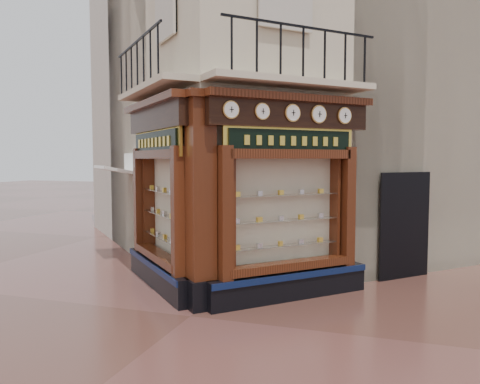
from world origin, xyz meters
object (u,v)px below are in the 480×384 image
at_px(clock_d, 319,114).
at_px(signboard_right, 292,141).
at_px(corner_pilaster, 201,203).
at_px(clock_e, 344,116).
at_px(awning, 117,259).
at_px(signboard_left, 155,143).
at_px(clock_c, 293,113).
at_px(clock_a, 231,110).
at_px(clock_b, 262,111).

height_order(clock_d, signboard_right, clock_d).
height_order(corner_pilaster, clock_d, corner_pilaster).
height_order(clock_e, awning, clock_e).
relative_size(clock_e, signboard_left, 0.15).
relative_size(signboard_left, signboard_right, 1.06).
distance_m(corner_pilaster, clock_c, 2.42).
bearing_deg(signboard_left, signboard_right, -135.00).
distance_m(awning, signboard_left, 4.43).
distance_m(clock_a, clock_b, 0.63).
xyz_separation_m(corner_pilaster, signboard_left, (-1.46, 1.01, 1.15)).
distance_m(clock_b, clock_c, 0.66).
xyz_separation_m(corner_pilaster, clock_e, (2.37, 1.77, 1.67)).
distance_m(clock_a, clock_d, 1.89).
height_order(corner_pilaster, signboard_left, corner_pilaster).
bearing_deg(corner_pilaster, clock_e, -8.30).
bearing_deg(signboard_right, corner_pilaster, 169.75).
bearing_deg(signboard_left, awning, 3.33).
bearing_deg(signboard_right, clock_d, -11.43).
height_order(clock_a, clock_d, clock_d).
distance_m(clock_a, awning, 6.51).
height_order(clock_d, clock_e, clock_d).
xyz_separation_m(clock_e, awning, (-6.19, 1.35, -3.62)).
relative_size(clock_a, signboard_left, 0.14).
bearing_deg(signboard_left, corner_pilaster, -169.75).
distance_m(clock_b, clock_e, 1.89).
height_order(awning, signboard_left, signboard_left).
relative_size(clock_a, clock_c, 0.95).
bearing_deg(signboard_right, clock_c, -116.94).
height_order(corner_pilaster, awning, corner_pilaster).
relative_size(corner_pilaster, clock_e, 11.86).
bearing_deg(clock_b, clock_e, 0.00).
distance_m(clock_a, signboard_left, 2.35).
distance_m(corner_pilaster, clock_e, 3.40).
bearing_deg(signboard_left, clock_e, -123.87).
height_order(clock_b, awning, clock_b).
xyz_separation_m(signboard_left, signboard_right, (2.92, 0.00, 0.00)).
height_order(clock_e, signboard_right, clock_e).
relative_size(clock_d, awning, 0.24).
distance_m(clock_a, clock_c, 1.29).
height_order(clock_c, clock_d, clock_d).
bearing_deg(clock_d, clock_e, -0.00).
bearing_deg(clock_d, clock_c, -180.00).
relative_size(clock_c, signboard_right, 0.16).
bearing_deg(clock_a, clock_e, 0.00).
bearing_deg(clock_b, corner_pilaster, 157.65).
bearing_deg(clock_a, clock_d, 0.00).
bearing_deg(clock_c, clock_a, -180.00).
bearing_deg(clock_d, awning, 117.67).
relative_size(clock_b, signboard_right, 0.15).
bearing_deg(clock_e, corner_pilaster, 171.70).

